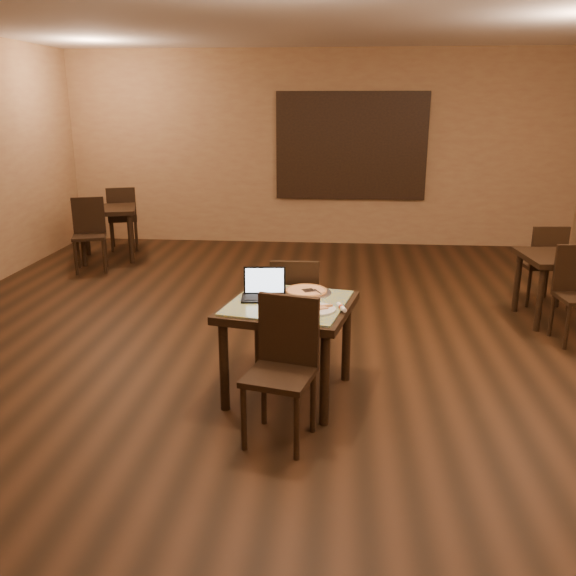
# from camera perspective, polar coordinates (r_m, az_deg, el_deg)

# --- Properties ---
(ground) EXTENTS (10.00, 10.00, 0.00)m
(ground) POSITION_cam_1_polar(r_m,az_deg,el_deg) (5.28, 0.56, -7.69)
(ground) COLOR black
(ground) RESTS_ON ground
(wall_back) EXTENTS (8.00, 0.02, 3.00)m
(wall_back) POSITION_cam_1_polar(r_m,az_deg,el_deg) (9.82, 2.93, 12.85)
(wall_back) COLOR #997A4E
(wall_back) RESTS_ON ground
(mural) EXTENTS (2.34, 0.05, 1.64)m
(mural) POSITION_cam_1_polar(r_m,az_deg,el_deg) (9.77, 5.94, 13.06)
(mural) COLOR #296296
(mural) RESTS_ON wall_back
(tiled_table) EXTENTS (1.09, 1.09, 0.76)m
(tiled_table) POSITION_cam_1_polar(r_m,az_deg,el_deg) (4.63, 0.04, -2.52)
(tiled_table) COLOR black
(tiled_table) RESTS_ON ground
(chair_main_near) EXTENTS (0.51, 0.51, 0.98)m
(chair_main_near) POSITION_cam_1_polar(r_m,az_deg,el_deg) (4.10, -0.43, -6.81)
(chair_main_near) COLOR black
(chair_main_near) RESTS_ON ground
(chair_main_far) EXTENTS (0.42, 0.42, 0.95)m
(chair_main_far) POSITION_cam_1_polar(r_m,az_deg,el_deg) (5.25, 0.65, -1.56)
(chair_main_far) COLOR black
(chair_main_far) RESTS_ON ground
(laptop) EXTENTS (0.35, 0.28, 0.22)m
(laptop) POSITION_cam_1_polar(r_m,az_deg,el_deg) (4.70, -2.28, -0.18)
(laptop) COLOR black
(laptop) RESTS_ON tiled_table
(plate) EXTENTS (0.28, 0.28, 0.02)m
(plate) POSITION_cam_1_polar(r_m,az_deg,el_deg) (4.41, 2.68, -2.01)
(plate) COLOR white
(plate) RESTS_ON tiled_table
(pizza_slice) EXTENTS (0.23, 0.23, 0.02)m
(pizza_slice) POSITION_cam_1_polar(r_m,az_deg,el_deg) (4.41, 2.69, -1.84)
(pizza_slice) COLOR beige
(pizza_slice) RESTS_ON plate
(pizza_pan) EXTENTS (0.40, 0.40, 0.01)m
(pizza_pan) POSITION_cam_1_polar(r_m,az_deg,el_deg) (4.82, 1.71, -0.41)
(pizza_pan) COLOR silver
(pizza_pan) RESTS_ON tiled_table
(pizza_whole) EXTENTS (0.33, 0.33, 0.02)m
(pizza_whole) POSITION_cam_1_polar(r_m,az_deg,el_deg) (4.81, 1.71, -0.25)
(pizza_whole) COLOR beige
(pizza_whole) RESTS_ON pizza_pan
(spatula) EXTENTS (0.18, 0.24, 0.01)m
(spatula) POSITION_cam_1_polar(r_m,az_deg,el_deg) (4.79, 1.94, -0.23)
(spatula) COLOR silver
(spatula) RESTS_ON pizza_whole
(napkin_roll) EXTENTS (0.08, 0.15, 0.04)m
(napkin_roll) POSITION_cam_1_polar(r_m,az_deg,el_deg) (4.44, 5.03, -1.80)
(napkin_roll) COLOR white
(napkin_roll) RESTS_ON tiled_table
(other_table_a) EXTENTS (0.83, 0.83, 0.71)m
(other_table_a) POSITION_cam_1_polar(r_m,az_deg,el_deg) (6.86, 24.12, 1.86)
(other_table_a) COLOR black
(other_table_a) RESTS_ON ground
(other_table_a_chair_far) EXTENTS (0.43, 0.43, 0.92)m
(other_table_a_chair_far) POSITION_cam_1_polar(r_m,az_deg,el_deg) (7.37, 22.82, 2.41)
(other_table_a_chair_far) COLOR black
(other_table_a_chair_far) RESTS_ON ground
(other_table_b) EXTENTS (1.02, 1.02, 0.76)m
(other_table_b) POSITION_cam_1_polar(r_m,az_deg,el_deg) (9.21, -16.63, 6.42)
(other_table_b) COLOR black
(other_table_b) RESTS_ON ground
(other_table_b_chair_near) EXTENTS (0.54, 0.54, 0.98)m
(other_table_b_chair_near) POSITION_cam_1_polar(r_m,az_deg,el_deg) (8.71, -18.11, 5.21)
(other_table_b_chair_near) COLOR black
(other_table_b_chair_near) RESTS_ON ground
(other_table_b_chair_far) EXTENTS (0.54, 0.54, 0.98)m
(other_table_b_chair_far) POSITION_cam_1_polar(r_m,az_deg,el_deg) (9.74, -15.23, 6.63)
(other_table_b_chair_far) COLOR black
(other_table_b_chair_far) RESTS_ON ground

